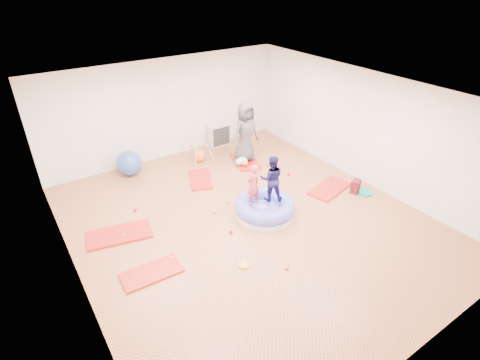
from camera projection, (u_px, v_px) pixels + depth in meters
room at (248, 165)px, 7.54m from camera, size 7.01×8.01×2.81m
gym_mat_front_left at (152, 273)px, 6.82m from camera, size 1.10×0.58×0.04m
gym_mat_mid_left at (120, 234)px, 7.78m from camera, size 1.41×0.92×0.05m
gym_mat_center_back at (200, 179)px, 9.80m from camera, size 0.92×1.20×0.04m
gym_mat_right at (329, 189)px, 9.38m from camera, size 1.28×0.84×0.05m
gym_mat_rear_right at (245, 161)px, 10.70m from camera, size 0.88×1.28×0.05m
inflatable_cushion at (265, 208)px, 8.37m from camera, size 1.37×1.37×0.43m
child_pink at (253, 183)px, 7.95m from camera, size 0.38×0.28×0.96m
child_navy at (272, 177)px, 8.07m from camera, size 0.65×0.61×1.07m
adult_caregiver at (245, 132)px, 10.31m from camera, size 0.89×0.65×1.67m
infant at (242, 161)px, 10.39m from camera, size 0.37×0.37×0.22m
ball_pit_balls at (225, 209)px, 8.59m from camera, size 4.61×3.49×0.08m
exercise_ball_blue at (129, 163)px, 9.91m from camera, size 0.67×0.67×0.67m
exercise_ball_orange at (200, 156)px, 10.65m from camera, size 0.36×0.36×0.36m
infant_play_gym at (199, 149)px, 10.67m from camera, size 0.66×0.62×0.50m
cube_shelf at (219, 135)px, 11.55m from camera, size 0.67×0.33×0.67m
balance_disc at (365, 193)px, 9.19m from camera, size 0.32×0.32×0.07m
backpack at (356, 186)px, 9.21m from camera, size 0.32×0.26×0.32m
yellow_toy at (244, 265)px, 7.01m from camera, size 0.21×0.21×0.03m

